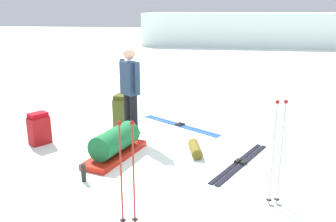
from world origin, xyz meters
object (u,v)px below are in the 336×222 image
object	(u,v)px
skier_standing	(130,89)
ski_poles_planted_near	(127,169)
ski_pair_near	(180,125)
ski_pair_far	(240,163)
ski_poles_planted_far	(277,148)
backpack_large_dark	(121,111)
gear_sled	(115,144)
thermos_bottle	(83,173)
backpack_bright	(39,129)
sleeping_mat_rolled	(195,149)

from	to	relation	value
skier_standing	ski_poles_planted_near	size ratio (longest dim) A/B	1.38
ski_pair_near	ski_pair_far	size ratio (longest dim) A/B	1.02
ski_pair_far	ski_poles_planted_far	world-z (taller)	ski_poles_planted_far
skier_standing	backpack_large_dark	xyz separation A→B (m)	(-0.37, 0.61, -0.62)
ski_poles_planted_near	gear_sled	size ratio (longest dim) A/B	0.87
gear_sled	thermos_bottle	size ratio (longest dim) A/B	5.43
ski_pair_near	ski_poles_planted_near	distance (m)	3.69
skier_standing	ski_poles_planted_near	xyz separation A→B (m)	(0.71, -2.75, -0.27)
backpack_bright	sleeping_mat_rolled	bearing A→B (deg)	-0.26
gear_sled	ski_pair_far	bearing A→B (deg)	2.10
ski_pair_near	gear_sled	xyz separation A→B (m)	(-0.83, -1.79, 0.21)
ski_poles_planted_far	thermos_bottle	bearing A→B (deg)	175.74
ski_pair_near	thermos_bottle	xyz separation A→B (m)	(-1.01, -2.70, 0.12)
ski_pair_near	backpack_large_dark	xyz separation A→B (m)	(-1.18, -0.27, 0.32)
ski_poles_planted_near	sleeping_mat_rolled	xyz separation A→B (m)	(0.55, 2.17, -0.60)
ski_pair_near	backpack_bright	world-z (taller)	backpack_bright
backpack_large_dark	backpack_bright	world-z (taller)	backpack_large_dark
ski_pair_far	ski_poles_planted_near	size ratio (longest dim) A/B	1.39
ski_poles_planted_far	thermos_bottle	distance (m)	2.66
sleeping_mat_rolled	backpack_large_dark	bearing A→B (deg)	143.98
ski_pair_near	backpack_bright	bearing A→B (deg)	-148.62
ski_pair_far	ski_poles_planted_near	xyz separation A→B (m)	(-1.29, -1.91, 0.68)
ski_poles_planted_far	sleeping_mat_rolled	world-z (taller)	ski_poles_planted_far
skier_standing	ski_poles_planted_near	world-z (taller)	skier_standing
skier_standing	ski_poles_planted_far	bearing A→B (deg)	-40.37
backpack_large_dark	ski_poles_planted_far	bearing A→B (deg)	-43.73
gear_sled	sleeping_mat_rolled	xyz separation A→B (m)	(1.28, 0.34, -0.13)
backpack_large_dark	backpack_bright	bearing A→B (deg)	-135.22
backpack_bright	gear_sled	xyz separation A→B (m)	(1.53, -0.35, -0.06)
ski_pair_far	gear_sled	distance (m)	2.04
ski_poles_planted_near	thermos_bottle	size ratio (longest dim) A/B	4.75
backpack_large_dark	gear_sled	world-z (taller)	backpack_large_dark
ski_pair_near	ski_poles_planted_far	world-z (taller)	ski_poles_planted_far
ski_pair_near	backpack_large_dark	world-z (taller)	backpack_large_dark
gear_sled	thermos_bottle	distance (m)	0.93
ski_poles_planted_far	sleeping_mat_rolled	xyz separation A→B (m)	(-1.11, 1.44, -0.66)
backpack_large_dark	sleeping_mat_rolled	distance (m)	2.03
gear_sled	sleeping_mat_rolled	world-z (taller)	gear_sled
skier_standing	sleeping_mat_rolled	xyz separation A→B (m)	(1.26, -0.58, -0.86)
ski_pair_far	ski_poles_planted_near	world-z (taller)	ski_poles_planted_near
backpack_bright	ski_pair_near	bearing A→B (deg)	31.38
ski_pair_near	sleeping_mat_rolled	size ratio (longest dim) A/B	3.17
backpack_bright	thermos_bottle	bearing A→B (deg)	-43.06
skier_standing	sleeping_mat_rolled	distance (m)	1.64
backpack_large_dark	sleeping_mat_rolled	bearing A→B (deg)	-36.02
ski_pair_far	thermos_bottle	bearing A→B (deg)	-156.05
ski_pair_far	ski_pair_near	bearing A→B (deg)	124.91
backpack_bright	ski_poles_planted_near	size ratio (longest dim) A/B	0.47
gear_sled	sleeping_mat_rolled	size ratio (longest dim) A/B	2.57
backpack_large_dark	ski_poles_planted_far	world-z (taller)	ski_poles_planted_far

